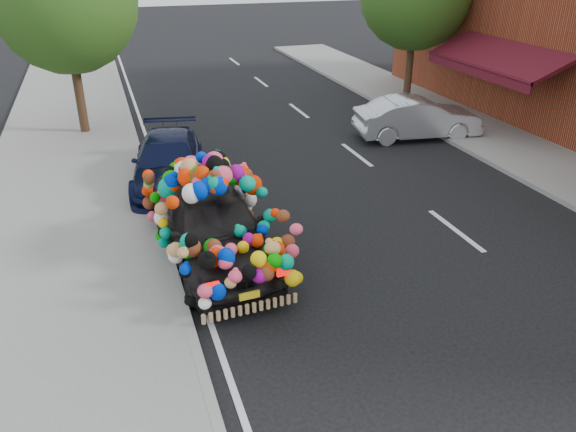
# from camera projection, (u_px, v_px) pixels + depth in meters

# --- Properties ---
(ground) EXTENTS (100.00, 100.00, 0.00)m
(ground) POSITION_uv_depth(u_px,v_px,m) (296.00, 257.00, 10.91)
(ground) COLOR black
(ground) RESTS_ON ground
(sidewalk) EXTENTS (4.00, 60.00, 0.12)m
(sidewalk) POSITION_uv_depth(u_px,v_px,m) (61.00, 294.00, 9.65)
(sidewalk) COLOR gray
(sidewalk) RESTS_ON ground
(kerb) EXTENTS (0.15, 60.00, 0.13)m
(kerb) POSITION_uv_depth(u_px,v_px,m) (174.00, 275.00, 10.21)
(kerb) COLOR gray
(kerb) RESTS_ON ground
(footpath_far) EXTENTS (3.00, 40.00, 0.12)m
(footpath_far) POSITION_uv_depth(u_px,v_px,m) (536.00, 158.00, 15.78)
(footpath_far) COLOR gray
(footpath_far) RESTS_ON ground
(lane_markings) EXTENTS (6.00, 50.00, 0.01)m
(lane_markings) POSITION_uv_depth(u_px,v_px,m) (456.00, 230.00, 11.93)
(lane_markings) COLOR silver
(lane_markings) RESTS_ON ground
(tree_near_sidewalk) EXTENTS (4.20, 4.20, 6.13)m
(tree_near_sidewalk) POSITION_uv_depth(u_px,v_px,m) (64.00, 0.00, 16.16)
(tree_near_sidewalk) COLOR #332114
(tree_near_sidewalk) RESTS_ON ground
(plush_art_car) EXTENTS (2.36, 4.59, 2.10)m
(plush_art_car) POSITION_uv_depth(u_px,v_px,m) (211.00, 208.00, 10.41)
(plush_art_car) COLOR black
(plush_art_car) RESTS_ON ground
(navy_sedan) EXTENTS (2.38, 4.38, 1.20)m
(navy_sedan) POSITION_uv_depth(u_px,v_px,m) (169.00, 162.00, 13.97)
(navy_sedan) COLOR black
(navy_sedan) RESTS_ON ground
(silver_hatchback) EXTENTS (4.00, 1.89, 1.27)m
(silver_hatchback) POSITION_uv_depth(u_px,v_px,m) (417.00, 118.00, 17.34)
(silver_hatchback) COLOR #B8BAC0
(silver_hatchback) RESTS_ON ground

